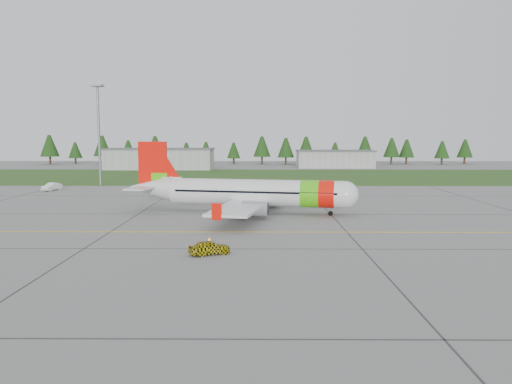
{
  "coord_description": "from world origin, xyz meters",
  "views": [
    {
      "loc": [
        0.84,
        -43.8,
        10.05
      ],
      "look_at": [
        0.33,
        18.02,
        3.13
      ],
      "focal_mm": 35.0,
      "sensor_mm": 36.0,
      "label": 1
    }
  ],
  "objects": [
    {
      "name": "floodlight_mast",
      "position": [
        -32.0,
        58.0,
        10.0
      ],
      "size": [
        0.5,
        0.5,
        20.0
      ],
      "primitive_type": "cylinder",
      "color": "slate",
      "rests_on": "ground"
    },
    {
      "name": "treeline",
      "position": [
        0.0,
        138.0,
        5.0
      ],
      "size": [
        160.0,
        8.0,
        10.0
      ],
      "primitive_type": null,
      "color": "#1C3F14",
      "rests_on": "ground"
    },
    {
      "name": "ground",
      "position": [
        0.0,
        0.0,
        0.0
      ],
      "size": [
        320.0,
        320.0,
        0.0
      ],
      "primitive_type": "plane",
      "color": "gray",
      "rests_on": "ground"
    },
    {
      "name": "grass_strip",
      "position": [
        0.0,
        82.0,
        0.01
      ],
      "size": [
        320.0,
        50.0,
        0.03
      ],
      "primitive_type": "cube",
      "color": "#30561E",
      "rests_on": "ground"
    },
    {
      "name": "follow_me_car",
      "position": [
        -3.49,
        -2.08,
        1.77
      ],
      "size": [
        1.69,
        1.8,
        3.55
      ],
      "primitive_type": "imported",
      "rotation": [
        0.0,
        0.0,
        1.99
      ],
      "color": "yellow",
      "rests_on": "ground"
    },
    {
      "name": "hangar_east",
      "position": [
        25.0,
        118.0,
        2.6
      ],
      "size": [
        24.0,
        12.0,
        5.2
      ],
      "primitive_type": "cube",
      "color": "#A8A8A3",
      "rests_on": "ground"
    },
    {
      "name": "hangar_west",
      "position": [
        -30.0,
        110.0,
        3.0
      ],
      "size": [
        32.0,
        14.0,
        6.0
      ],
      "primitive_type": "cube",
      "color": "#A8A8A3",
      "rests_on": "ground"
    },
    {
      "name": "aircraft",
      "position": [
        -0.41,
        21.16,
        2.7
      ],
      "size": [
        30.59,
        28.62,
        9.35
      ],
      "rotation": [
        0.0,
        0.0,
        -0.2
      ],
      "color": "silver",
      "rests_on": "ground"
    },
    {
      "name": "service_van",
      "position": [
        -38.02,
        48.24,
        2.19
      ],
      "size": [
        1.82,
        1.76,
        4.38
      ],
      "primitive_type": "imported",
      "rotation": [
        0.0,
        0.0,
        -0.23
      ],
      "color": "white",
      "rests_on": "ground"
    },
    {
      "name": "taxi_guideline",
      "position": [
        0.0,
        8.0,
        0.01
      ],
      "size": [
        120.0,
        0.25,
        0.02
      ],
      "primitive_type": "cube",
      "color": "gold",
      "rests_on": "ground"
    }
  ]
}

